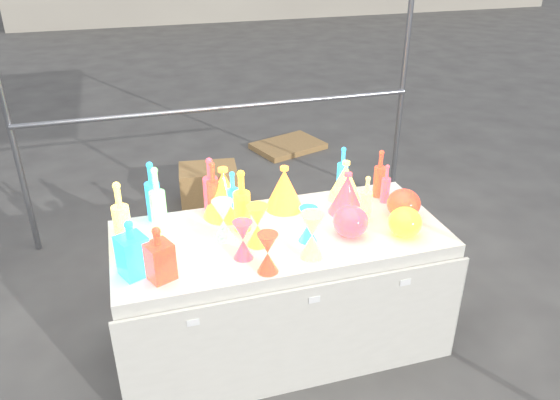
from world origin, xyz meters
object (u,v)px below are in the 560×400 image
object	(u,v)px
cardboard_box_closed	(209,186)
hourglass_0	(268,253)
display_table	(280,289)
lampshade_0	(224,192)
globe_0	(405,224)

from	to	relation	value
cardboard_box_closed	hourglass_0	xyz separation A→B (m)	(-0.06, -2.17, 0.68)
display_table	lampshade_0	xyz separation A→B (m)	(-0.25, 0.29, 0.52)
hourglass_0	lampshade_0	bearing A→B (deg)	98.06
cardboard_box_closed	globe_0	xyz separation A→B (m)	(0.74, -2.06, 0.64)
display_table	lampshade_0	bearing A→B (deg)	130.55
globe_0	lampshade_0	world-z (taller)	lampshade_0
display_table	cardboard_box_closed	xyz separation A→B (m)	(-0.10, 1.85, -0.20)
globe_0	lampshade_0	size ratio (longest dim) A/B	0.61
hourglass_0	lampshade_0	size ratio (longest dim) A/B	0.71
display_table	globe_0	xyz separation A→B (m)	(0.63, -0.21, 0.45)
lampshade_0	cardboard_box_closed	bearing A→B (deg)	70.41
hourglass_0	cardboard_box_closed	bearing A→B (deg)	88.50
display_table	hourglass_0	xyz separation A→B (m)	(-0.16, -0.32, 0.48)
cardboard_box_closed	globe_0	size ratio (longest dim) A/B	2.74
cardboard_box_closed	lampshade_0	world-z (taller)	lampshade_0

